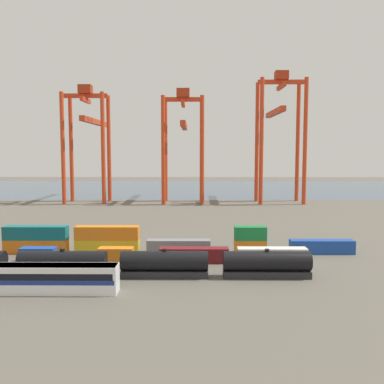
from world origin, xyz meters
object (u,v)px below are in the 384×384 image
(freight_tank_row, at_px, (114,264))
(shipping_container_9, at_px, (107,246))
(shipping_container_3, at_px, (116,255))
(gantry_crane_central, at_px, (183,134))
(gantry_crane_west, at_px, (89,132))
(gantry_crane_east, at_px, (279,125))

(freight_tank_row, relative_size, shipping_container_9, 5.03)
(shipping_container_3, relative_size, gantry_crane_central, 0.14)
(gantry_crane_west, bearing_deg, shipping_container_9, -74.04)
(shipping_container_3, bearing_deg, gantry_crane_central, 84.17)
(freight_tank_row, bearing_deg, gantry_crane_east, 65.86)
(freight_tank_row, height_order, gantry_crane_west, gantry_crane_west)
(shipping_container_9, xyz_separation_m, gantry_crane_central, (12.24, 84.72, 24.67))
(shipping_container_9, xyz_separation_m, gantry_crane_east, (48.88, 84.06, 28.27))
(shipping_container_3, bearing_deg, gantry_crane_west, 106.52)
(shipping_container_9, relative_size, gantry_crane_east, 0.25)
(shipping_container_3, height_order, gantry_crane_west, gantry_crane_west)
(freight_tank_row, bearing_deg, shipping_container_3, 98.39)
(shipping_container_9, height_order, gantry_crane_west, gantry_crane_west)
(shipping_container_3, bearing_deg, shipping_container_9, 113.24)
(shipping_container_3, distance_m, shipping_container_9, 7.37)
(gantry_crane_east, bearing_deg, freight_tank_row, -114.14)
(freight_tank_row, height_order, gantry_crane_central, gantry_crane_central)
(gantry_crane_east, bearing_deg, shipping_container_9, -120.18)
(gantry_crane_central, bearing_deg, shipping_container_3, -95.83)
(freight_tank_row, xyz_separation_m, shipping_container_9, (-4.21, 15.62, -0.82))
(shipping_container_3, height_order, gantry_crane_east, gantry_crane_east)
(shipping_container_3, xyz_separation_m, gantry_crane_central, (9.34, 91.49, 24.67))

